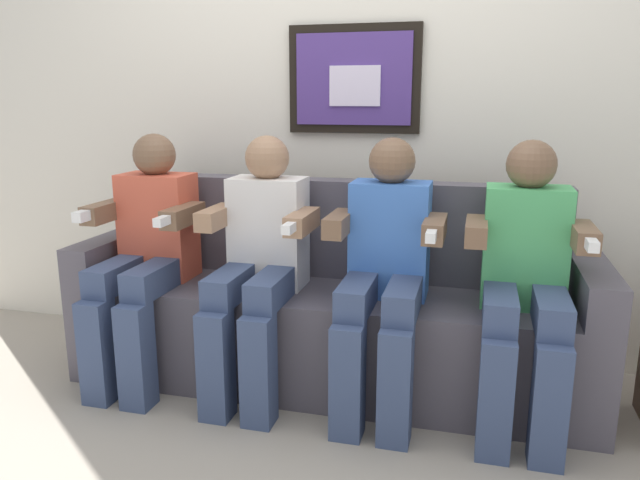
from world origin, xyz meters
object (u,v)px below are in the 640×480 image
object	(u,v)px
person_left_center	(260,258)
person_right_center	(385,266)
person_leftmost	(146,250)
person_rightmost	(525,276)
couch	(330,315)

from	to	relation	value
person_left_center	person_right_center	xyz separation A→B (m)	(0.54, 0.00, 0.00)
person_leftmost	person_rightmost	xyz separation A→B (m)	(1.61, 0.00, -0.00)
couch	person_right_center	world-z (taller)	person_right_center
person_left_center	person_right_center	distance (m)	0.54
couch	person_rightmost	distance (m)	0.87
person_left_center	person_leftmost	bearing A→B (deg)	-179.95
person_rightmost	person_leftmost	bearing A→B (deg)	-179.98
person_right_center	person_rightmost	bearing A→B (deg)	0.00
person_right_center	person_rightmost	xyz separation A→B (m)	(0.54, 0.00, 0.00)
person_leftmost	person_left_center	size ratio (longest dim) A/B	1.00
person_leftmost	person_right_center	bearing A→B (deg)	0.02
couch	person_right_center	bearing A→B (deg)	-32.05
couch	person_leftmost	bearing A→B (deg)	-168.16
person_left_center	person_right_center	world-z (taller)	same
person_leftmost	person_left_center	world-z (taller)	same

